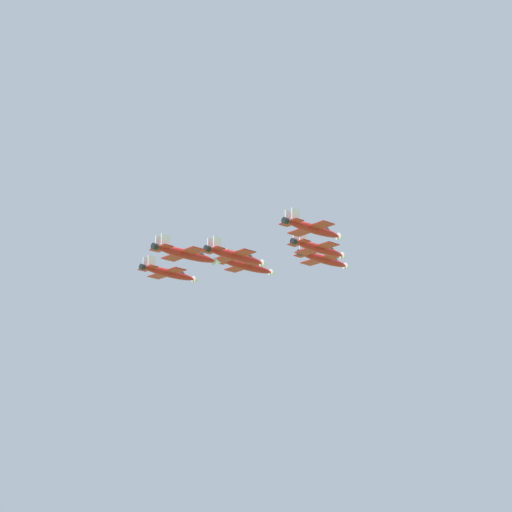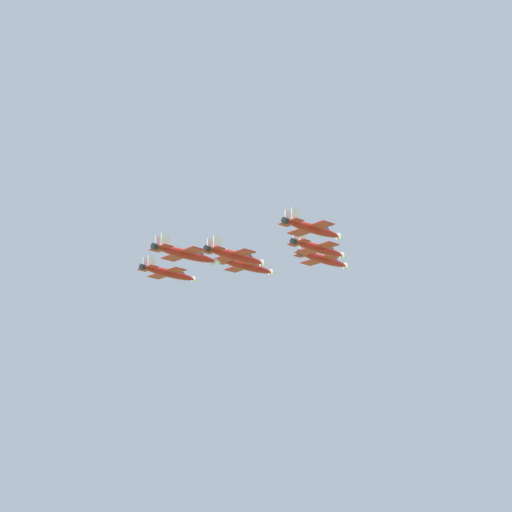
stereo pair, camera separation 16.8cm
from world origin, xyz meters
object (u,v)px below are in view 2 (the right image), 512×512
jet_left_wingman (247,266)px  jet_slot_rear (236,256)px  jet_lead (324,259)px  jet_right_wingman (319,248)px  jet_right_outer (313,229)px  jet_left_outer (169,273)px  jet_trailing (186,254)px

jet_left_wingman → jet_slot_rear: size_ratio=1.00×
jet_lead → jet_slot_rear: (-16.55, 18.95, -4.51)m
jet_right_wingman → jet_slot_rear: bearing=139.7°
jet_right_wingman → jet_slot_rear: (-0.22, 16.51, -1.74)m
jet_right_outer → jet_slot_rear: 21.39m
jet_left_outer → jet_trailing: jet_left_outer is taller
jet_slot_rear → jet_lead: bearing=0.2°
jet_left_wingman → jet_trailing: size_ratio=1.00×
jet_slot_rear → jet_trailing: (-8.28, 9.48, -2.27)m
jet_right_outer → jet_slot_rear: bearing=91.1°
jet_slot_rear → jet_left_outer: bearing=90.2°
jet_left_outer → jet_left_wingman: bearing=-40.7°
jet_right_wingman → jet_slot_rear: 16.60m
jet_left_outer → jet_right_outer: 42.78m
jet_left_wingman → jet_right_wingman: 21.41m
jet_lead → jet_left_outer: jet_lead is taller
jet_slot_rear → jet_trailing: jet_slot_rear is taller
jet_left_outer → jet_trailing: 25.03m
jet_trailing → jet_left_wingman: bearing=24.1°
jet_lead → jet_trailing: bearing=179.3°
jet_left_wingman → jet_lead: bearing=-39.3°
jet_left_outer → jet_right_outer: jet_left_outer is taller
jet_left_outer → jet_right_outer: bearing=-90.3°
jet_left_outer → jet_slot_rear: size_ratio=0.96×
jet_right_outer → jet_trailing: size_ratio=0.96×
jet_right_wingman → jet_left_outer: size_ratio=1.00×
jet_right_wingman → jet_trailing: bearing=157.0°
jet_right_wingman → jet_left_wingman: bearing=90.1°
jet_right_wingman → jet_right_outer: jet_right_wingman is taller
jet_lead → jet_right_wingman: jet_lead is taller
jet_right_wingman → jet_left_outer: bearing=111.5°
jet_right_wingman → jet_slot_rear: size_ratio=0.96×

